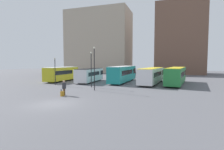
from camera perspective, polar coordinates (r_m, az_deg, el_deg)
ground_plane at (r=17.83m, az=-18.35°, el=-8.97°), size 160.00×160.00×0.00m
building_block_left at (r=73.59m, az=-4.21°, el=10.68°), size 25.22×13.76×24.87m
building_block_right at (r=67.95m, az=21.06°, el=10.65°), size 16.00×14.69×24.12m
bus_0 at (r=38.80m, az=-15.99°, el=0.47°), size 2.72×9.17×3.01m
bus_1 at (r=36.01m, az=-7.20°, el=0.12°), size 3.12×9.37×2.76m
bus_2 at (r=35.71m, az=3.67°, el=0.53°), size 2.79×12.35×3.23m
bus_3 at (r=33.82m, az=12.96°, el=0.01°), size 3.85×12.46×2.96m
bus_4 at (r=34.09m, az=20.21°, el=-0.02°), size 4.14×12.46×3.07m
traveler at (r=21.84m, az=-15.39°, el=-3.62°), size 0.60×0.60×1.84m
suitcase at (r=21.50m, az=-15.93°, el=-5.88°), size 0.35×0.48×0.87m
lamp_post_0 at (r=24.79m, az=-5.80°, el=3.22°), size 0.28×0.28×6.18m
lamp_post_1 at (r=28.01m, az=-6.81°, el=2.75°), size 0.28×0.28×5.65m
lamp_post_2 at (r=32.19m, az=-18.11°, el=1.97°), size 0.28×0.28×4.82m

